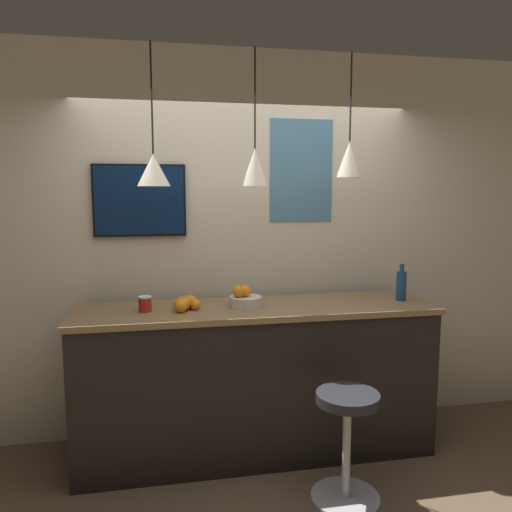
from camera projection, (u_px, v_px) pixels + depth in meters
The scene contains 13 objects.
ground_plane at pixel (276, 504), 2.98m from camera, with size 14.00×14.00×0.00m, color brown.
back_wall at pixel (245, 244), 3.84m from camera, with size 8.00×0.06×2.90m.
service_counter at pixel (256, 379), 3.53m from camera, with size 2.49×0.67×1.07m.
bar_stool at pixel (347, 428), 2.98m from camera, with size 0.42×0.42×0.67m.
fruit_bowl at pixel (245, 299), 3.41m from camera, with size 0.22×0.22×0.16m.
orange_pile at pixel (185, 303), 3.36m from camera, with size 0.19×0.26×0.09m.
juice_bottle at pixel (401, 285), 3.63m from camera, with size 0.07×0.07×0.27m.
spread_jar at pixel (145, 304), 3.29m from camera, with size 0.09×0.09×0.10m.
pendant_lamp_left at pixel (154, 169), 3.25m from camera, with size 0.22×0.22×0.91m.
pendant_lamp_middle at pixel (255, 167), 3.37m from camera, with size 0.18×0.18×0.91m.
pendant_lamp_right at pixel (349, 159), 3.49m from camera, with size 0.18×0.18×0.85m.
mounted_tv at pixel (140, 201), 3.60m from camera, with size 0.66×0.04×0.52m.
wall_poster at pixel (301, 171), 3.82m from camera, with size 0.49×0.01×0.77m.
Camera 1 is at (-0.64, -2.69, 1.86)m, focal length 35.00 mm.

